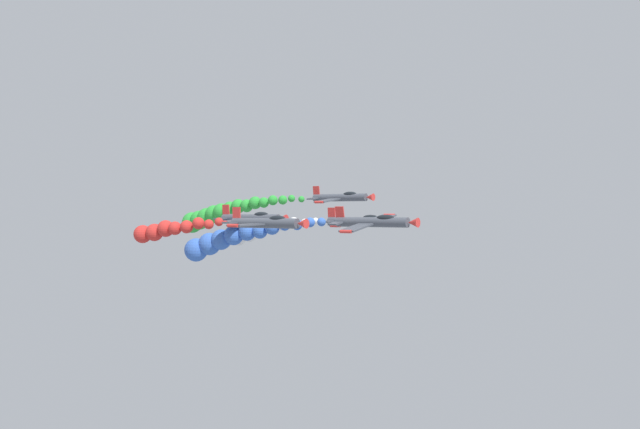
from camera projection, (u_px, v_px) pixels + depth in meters
The scene contains 9 objects.
airplane_lead at pixel (373, 222), 75.91m from camera, with size 9.47×10.35×2.89m.
smoke_trail_lead at pixel (227, 239), 85.93m from camera, with size 5.27×19.28×5.65m.
airplane_left_inner at pixel (360, 221), 87.52m from camera, with size 9.56×10.35×2.44m.
smoke_trail_left_inner at pixel (260, 232), 95.91m from camera, with size 3.36×13.74×4.05m.
airplane_right_inner at pixel (266, 223), 75.29m from camera, with size 9.57×10.35×2.33m.
smoke_trail_right_inner at pixel (165, 230), 83.87m from camera, with size 2.92×13.66×3.24m.
airplane_left_outer at pixel (251, 218), 86.14m from camera, with size 9.56×10.35×2.35m.
airplane_right_outer at pixel (341, 197), 100.30m from camera, with size 9.52×10.35×2.66m.
smoke_trail_right_outer at pixel (215, 215), 116.26m from camera, with size 3.92×27.16×6.24m.
Camera 1 is at (69.02, 49.90, 67.65)m, focal length 38.96 mm.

